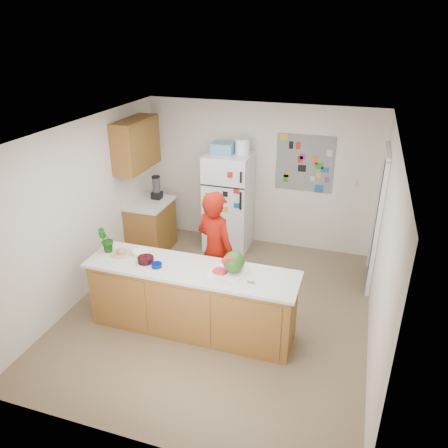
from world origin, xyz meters
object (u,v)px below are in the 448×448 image
(person, at_px, (216,251))
(cherry_bowl, at_px, (146,260))
(refrigerator, at_px, (229,202))
(watermelon, at_px, (234,262))

(person, distance_m, cherry_bowl, 0.96)
(refrigerator, bearing_deg, cherry_bowl, -98.06)
(refrigerator, relative_size, watermelon, 6.47)
(refrigerator, distance_m, watermelon, 2.45)
(cherry_bowl, bearing_deg, person, 41.94)
(watermelon, bearing_deg, cherry_bowl, -174.74)
(cherry_bowl, bearing_deg, watermelon, 5.26)
(person, bearing_deg, watermelon, 151.99)
(refrigerator, height_order, watermelon, refrigerator)
(person, xyz_separation_m, watermelon, (0.41, -0.53, 0.20))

